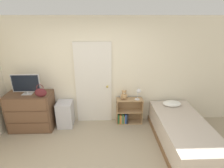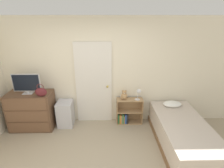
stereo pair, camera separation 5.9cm
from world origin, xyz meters
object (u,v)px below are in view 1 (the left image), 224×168
at_px(storage_bin, 65,114).
at_px(bookshelf, 127,113).
at_px(desk_lamp, 139,92).
at_px(handbag, 41,92).
at_px(dresser, 31,111).
at_px(teddy_bear, 124,95).
at_px(tv, 26,84).
at_px(bed, 182,133).

height_order(storage_bin, bookshelf, bookshelf).
bearing_deg(desk_lamp, handbag, -172.63).
distance_m(handbag, bookshelf, 2.08).
relative_size(dresser, handbag, 3.49).
xyz_separation_m(bookshelf, desk_lamp, (0.25, -0.05, 0.59)).
bearing_deg(bookshelf, storage_bin, -176.99).
height_order(bookshelf, teddy_bear, teddy_bear).
height_order(tv, desk_lamp, tv).
bearing_deg(teddy_bear, tv, -175.99).
bearing_deg(bookshelf, dresser, -176.17).
distance_m(tv, bookshelf, 2.45).
bearing_deg(tv, desk_lamp, 2.62).
bearing_deg(bed, handbag, 169.59).
distance_m(storage_bin, desk_lamp, 1.84).
xyz_separation_m(handbag, storage_bin, (0.41, 0.25, -0.69)).
bearing_deg(handbag, bed, -10.41).
relative_size(storage_bin, bed, 0.31).
xyz_separation_m(tv, bookshelf, (2.28, 0.16, -0.87)).
distance_m(bookshelf, bed, 1.36).
height_order(handbag, desk_lamp, handbag).
relative_size(storage_bin, teddy_bear, 2.60).
distance_m(tv, bed, 3.50).
xyz_separation_m(dresser, handbag, (0.35, -0.17, 0.55)).
xyz_separation_m(dresser, tv, (-0.01, -0.01, 0.69)).
relative_size(tv, teddy_bear, 2.55).
height_order(teddy_bear, desk_lamp, desk_lamp).
distance_m(tv, handbag, 0.42).
relative_size(dresser, bed, 0.50).
bearing_deg(tv, dresser, 58.42).
distance_m(tv, storage_bin, 1.13).
height_order(dresser, handbag, handbag).
bearing_deg(storage_bin, desk_lamp, 1.08).
bearing_deg(storage_bin, handbag, -148.76).
bearing_deg(tv, bed, -12.05).
bearing_deg(handbag, storage_bin, 31.24).
distance_m(dresser, bookshelf, 2.29).
relative_size(bookshelf, desk_lamp, 2.29).
bearing_deg(dresser, desk_lamp, 2.41).
bearing_deg(desk_lamp, tv, -177.38).
xyz_separation_m(dresser, bed, (3.32, -0.72, -0.18)).
bearing_deg(tv, handbag, -24.70).
relative_size(handbag, desk_lamp, 1.01).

